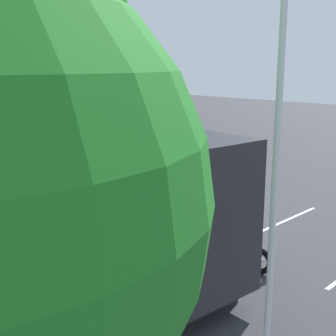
% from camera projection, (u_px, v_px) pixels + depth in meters
% --- Properties ---
extents(ground_plane, '(80.00, 80.00, 0.00)m').
position_uv_depth(ground_plane, '(162.00, 206.00, 15.02)').
color(ground_plane, '#38383D').
extents(tour_bus, '(11.03, 2.97, 3.25)m').
position_uv_depth(tour_bus, '(57.00, 181.00, 11.56)').
color(tour_bus, '#26262B').
rests_on(tour_bus, ground_plane).
extents(spectator_far_left, '(0.57, 0.33, 1.69)m').
position_uv_depth(spectator_far_left, '(213.00, 209.00, 11.42)').
color(spectator_far_left, black).
rests_on(spectator_far_left, ground_plane).
extents(spectator_left, '(0.57, 0.39, 1.73)m').
position_uv_depth(spectator_left, '(174.00, 199.00, 12.23)').
color(spectator_left, black).
rests_on(spectator_left, ground_plane).
extents(spectator_centre, '(0.58, 0.35, 1.65)m').
position_uv_depth(spectator_centre, '(148.00, 190.00, 13.23)').
color(spectator_centre, black).
rests_on(spectator_centre, ground_plane).
extents(spectator_right, '(0.57, 0.39, 1.66)m').
position_uv_depth(spectator_right, '(126.00, 182.00, 14.09)').
color(spectator_right, black).
rests_on(spectator_right, ground_plane).
extents(spectator_far_right, '(0.58, 0.37, 1.68)m').
position_uv_depth(spectator_far_right, '(97.00, 174.00, 15.03)').
color(spectator_far_right, black).
rests_on(spectator_far_right, ground_plane).
extents(parked_motorcycle_silver, '(2.05, 0.60, 0.99)m').
position_uv_depth(parked_motorcycle_silver, '(232.00, 245.00, 10.49)').
color(parked_motorcycle_silver, black).
rests_on(parked_motorcycle_silver, ground_plane).
extents(stunt_motorcycle, '(1.97, 1.01, 1.57)m').
position_uv_depth(stunt_motorcycle, '(171.00, 151.00, 19.12)').
color(stunt_motorcycle, black).
rests_on(stunt_motorcycle, ground_plane).
extents(flagpole, '(0.78, 0.36, 7.28)m').
position_uv_depth(flagpole, '(275.00, 146.00, 5.31)').
color(flagpole, silver).
rests_on(flagpole, ground_plane).
extents(bay_line_b, '(0.30, 4.95, 0.01)m').
position_uv_depth(bay_line_b, '(272.00, 227.00, 13.08)').
color(bay_line_b, white).
rests_on(bay_line_b, ground_plane).
extents(bay_line_c, '(0.29, 4.60, 0.01)m').
position_uv_depth(bay_line_c, '(199.00, 205.00, 15.13)').
color(bay_line_c, white).
rests_on(bay_line_c, ground_plane).
extents(bay_line_d, '(0.27, 4.11, 0.01)m').
position_uv_depth(bay_line_d, '(143.00, 188.00, 17.17)').
color(bay_line_d, white).
rests_on(bay_line_d, ground_plane).
extents(bay_line_e, '(0.27, 4.03, 0.01)m').
position_uv_depth(bay_line_e, '(99.00, 175.00, 19.21)').
color(bay_line_e, white).
rests_on(bay_line_e, ground_plane).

